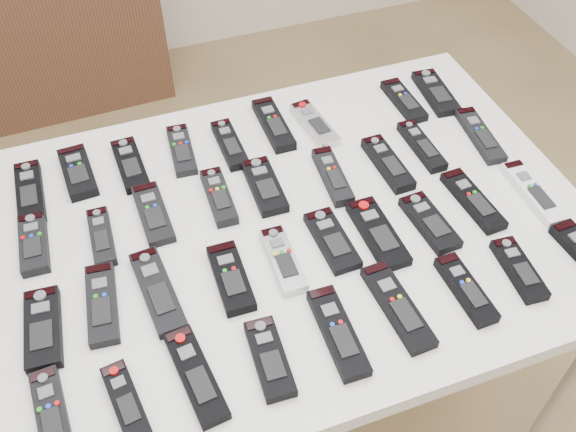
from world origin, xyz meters
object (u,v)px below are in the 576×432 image
object	(u,v)px
remote_7	(404,101)
remote_28	(52,415)
remote_16	(422,146)
remote_27	(533,193)
remote_19	(102,304)
remote_24	(378,233)
remote_26	(473,200)
remote_35	(519,269)
remote_25	(430,222)
remote_30	(196,375)
remote_20	(158,291)
remote_31	(270,358)
remote_4	(230,144)
remote_33	(398,306)
remote_14	(332,176)
remote_11	(153,214)
table	(288,241)
remote_12	(219,197)
remote_21	(231,278)
remote_18	(43,328)
remote_3	(182,150)
remote_17	(480,135)
remote_13	(265,186)
remote_5	(273,124)
remote_15	(388,164)
remote_22	(283,260)
remote_29	(126,402)
remote_1	(78,172)
remote_34	(466,289)
remote_32	(338,332)
remote_6	(315,124)
remote_9	(34,244)
remote_0	(30,192)
remote_2	(130,165)

from	to	relation	value
remote_7	remote_28	world-z (taller)	same
remote_16	remote_27	size ratio (longest dim) A/B	0.90
remote_19	remote_24	distance (m)	0.55
remote_26	remote_35	xyz separation A→B (m)	(-0.01, -0.19, 0.00)
remote_25	remote_30	bearing A→B (deg)	-165.80
remote_20	remote_27	bearing A→B (deg)	-6.49
remote_27	remote_31	xyz separation A→B (m)	(-0.66, -0.19, 0.00)
remote_4	remote_33	bearing A→B (deg)	-73.72
remote_14	remote_11	bearing A→B (deg)	-179.49
table	remote_12	distance (m)	0.18
remote_21	remote_28	world-z (taller)	remote_21
remote_14	remote_16	world-z (taller)	remote_14
remote_18	remote_31	world-z (taller)	remote_18
remote_3	remote_17	bearing A→B (deg)	-10.97
remote_13	remote_21	distance (m)	0.26
remote_4	remote_5	size ratio (longest dim) A/B	0.87
remote_15	remote_20	size ratio (longest dim) A/B	0.87
remote_22	remote_31	world-z (taller)	remote_31
remote_28	remote_29	world-z (taller)	same
table	remote_31	distance (m)	0.33
remote_1	remote_34	world-z (taller)	same
remote_1	remote_32	distance (m)	0.69
remote_13	remote_27	distance (m)	0.58
remote_35	remote_6	bearing A→B (deg)	116.01
remote_19	remote_11	bearing A→B (deg)	60.50
table	remote_18	bearing A→B (deg)	-168.69
remote_11	remote_18	size ratio (longest dim) A/B	1.02
remote_20	remote_29	xyz separation A→B (m)	(-0.10, -0.20, 0.00)
remote_4	remote_9	world-z (taller)	remote_9
remote_33	remote_25	bearing A→B (deg)	43.66
remote_20	remote_1	bearing A→B (deg)	99.56
remote_0	remote_16	world-z (taller)	remote_0
remote_35	remote_28	bearing A→B (deg)	-175.55
remote_16	remote_3	bearing A→B (deg)	160.72
remote_1	remote_3	xyz separation A→B (m)	(0.23, -0.00, -0.00)
remote_21	remote_33	xyz separation A→B (m)	(0.27, -0.17, -0.00)
remote_4	remote_5	distance (m)	0.12
remote_7	remote_24	xyz separation A→B (m)	(-0.25, -0.38, 0.00)
remote_11	remote_16	distance (m)	0.63
remote_9	remote_19	xyz separation A→B (m)	(0.11, -0.19, -0.00)
remote_2	remote_3	xyz separation A→B (m)	(0.12, 0.01, -0.00)
remote_2	remote_11	size ratio (longest dim) A/B	0.99
remote_11	remote_30	xyz separation A→B (m)	(-0.01, -0.39, 0.00)
remote_4	remote_17	size ratio (longest dim) A/B	0.86
remote_18	remote_30	world-z (taller)	remote_18
table	remote_25	distance (m)	0.30
remote_21	remote_5	bearing A→B (deg)	62.29
remote_22	remote_9	bearing A→B (deg)	156.91
remote_30	remote_2	bearing A→B (deg)	84.09
remote_0	remote_5	bearing A→B (deg)	4.66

